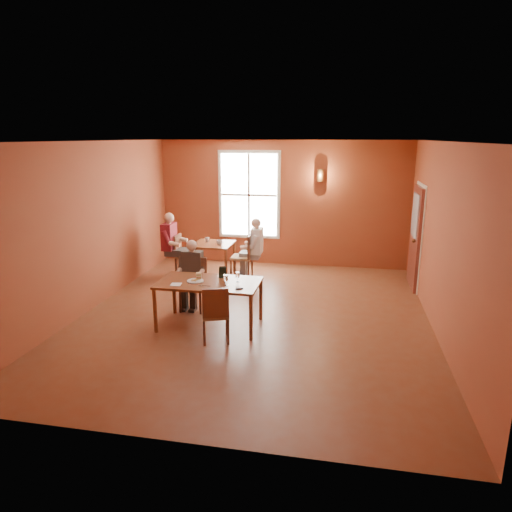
% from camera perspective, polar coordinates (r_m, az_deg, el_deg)
% --- Properties ---
extents(ground, '(6.00, 7.00, 0.01)m').
position_cam_1_polar(ground, '(8.11, -0.27, -7.55)').
color(ground, brown).
rests_on(ground, ground).
extents(wall_back, '(6.00, 0.04, 3.00)m').
position_cam_1_polar(wall_back, '(11.07, 3.26, 6.53)').
color(wall_back, brown).
rests_on(wall_back, ground).
extents(wall_front, '(6.00, 0.04, 3.00)m').
position_cam_1_polar(wall_front, '(4.42, -9.20, -6.35)').
color(wall_front, brown).
rests_on(wall_front, ground).
extents(wall_left, '(0.04, 7.00, 3.00)m').
position_cam_1_polar(wall_left, '(8.75, -19.98, 3.47)').
color(wall_left, brown).
rests_on(wall_left, ground).
extents(wall_right, '(0.04, 7.00, 3.00)m').
position_cam_1_polar(wall_right, '(7.68, 22.25, 1.80)').
color(wall_right, brown).
rests_on(wall_right, ground).
extents(ceiling, '(6.00, 7.00, 0.04)m').
position_cam_1_polar(ceiling, '(7.50, -0.30, 14.16)').
color(ceiling, white).
rests_on(ceiling, wall_back).
extents(window, '(1.36, 0.10, 1.96)m').
position_cam_1_polar(window, '(11.13, -0.88, 7.63)').
color(window, white).
rests_on(window, wall_back).
extents(door, '(0.12, 1.04, 2.10)m').
position_cam_1_polar(door, '(9.98, 19.23, 2.20)').
color(door, maroon).
rests_on(door, ground).
extents(wall_sconce, '(0.16, 0.16, 0.28)m').
position_cam_1_polar(wall_sconce, '(10.81, 8.05, 9.95)').
color(wall_sconce, brown).
rests_on(wall_sconce, wall_back).
extents(main_table, '(1.65, 0.93, 0.77)m').
position_cam_1_polar(main_table, '(7.63, -5.81, -5.98)').
color(main_table, brown).
rests_on(main_table, ground).
extents(chair_diner_main, '(0.42, 0.42, 0.94)m').
position_cam_1_polar(chair_diner_main, '(8.33, -7.85, -3.62)').
color(chair_diner_main, '#3D1B0F').
rests_on(chair_diner_main, ground).
extents(diner_main, '(0.48, 0.48, 1.21)m').
position_cam_1_polar(diner_main, '(8.26, -7.95, -2.81)').
color(diner_main, black).
rests_on(diner_main, ground).
extents(chair_empty, '(0.50, 0.50, 0.90)m').
position_cam_1_polar(chair_empty, '(7.07, -5.10, -7.10)').
color(chair_empty, '#48230E').
rests_on(chair_empty, ground).
extents(plate_food, '(0.29, 0.29, 0.04)m').
position_cam_1_polar(plate_food, '(7.53, -7.60, -3.06)').
color(plate_food, white).
rests_on(plate_food, main_table).
extents(sandwich, '(0.10, 0.10, 0.10)m').
position_cam_1_polar(sandwich, '(7.62, -7.16, -2.57)').
color(sandwich, tan).
rests_on(sandwich, main_table).
extents(goblet_a, '(0.07, 0.07, 0.18)m').
position_cam_1_polar(goblet_a, '(7.44, -2.31, -2.60)').
color(goblet_a, white).
rests_on(goblet_a, main_table).
extents(goblet_c, '(0.10, 0.10, 0.19)m').
position_cam_1_polar(goblet_c, '(7.25, -3.81, -3.00)').
color(goblet_c, white).
rests_on(goblet_c, main_table).
extents(menu_stand, '(0.13, 0.10, 0.19)m').
position_cam_1_polar(menu_stand, '(7.66, -4.20, -2.04)').
color(menu_stand, black).
rests_on(menu_stand, main_table).
extents(knife, '(0.21, 0.02, 0.00)m').
position_cam_1_polar(knife, '(7.30, -6.53, -3.73)').
color(knife, silver).
rests_on(knife, main_table).
extents(napkin, '(0.19, 0.19, 0.01)m').
position_cam_1_polar(napkin, '(7.44, -9.98, -3.51)').
color(napkin, white).
rests_on(napkin, main_table).
extents(sunglasses, '(0.12, 0.09, 0.01)m').
position_cam_1_polar(sunglasses, '(7.11, -2.11, -4.09)').
color(sunglasses, black).
rests_on(sunglasses, main_table).
extents(second_table, '(0.86, 0.86, 0.76)m').
position_cam_1_polar(second_table, '(10.33, -5.32, -0.46)').
color(second_table, brown).
rests_on(second_table, ground).
extents(chair_diner_white, '(0.44, 0.44, 0.99)m').
position_cam_1_polar(chair_diner_white, '(10.14, -1.81, -0.02)').
color(chair_diner_white, '#42250E').
rests_on(chair_diner_white, ground).
extents(diner_white, '(0.52, 0.52, 1.29)m').
position_cam_1_polar(diner_white, '(10.10, -1.65, 0.81)').
color(diner_white, beige).
rests_on(diner_white, ground).
extents(chair_diner_maroon, '(0.41, 0.41, 0.92)m').
position_cam_1_polar(chair_diner_maroon, '(10.50, -8.74, 0.15)').
color(chair_diner_maroon, '#622E13').
rests_on(chair_diner_maroon, ground).
extents(diner_maroon, '(0.55, 0.55, 1.39)m').
position_cam_1_polar(diner_maroon, '(10.46, -8.94, 1.39)').
color(diner_maroon, maroon).
rests_on(diner_maroon, ground).
extents(cup_a, '(0.17, 0.17, 0.10)m').
position_cam_1_polar(cup_a, '(10.11, -4.61, 1.73)').
color(cup_a, white).
rests_on(cup_a, second_table).
extents(cup_b, '(0.12, 0.12, 0.10)m').
position_cam_1_polar(cup_b, '(10.40, -6.12, 2.05)').
color(cup_b, silver).
rests_on(cup_b, second_table).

